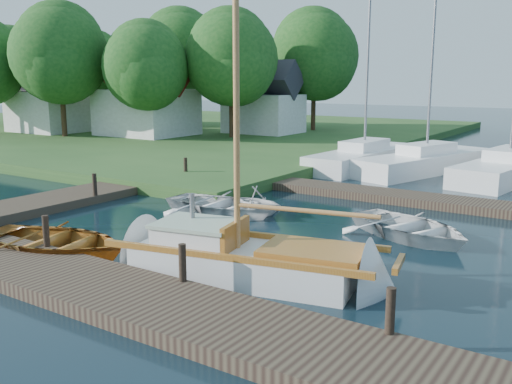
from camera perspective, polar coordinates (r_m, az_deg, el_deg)
The scene contains 28 objects.
ground at distance 16.90m, azimuth 0.00°, elevation -3.99°, with size 160.00×160.00×0.00m, color black.
near_dock at distance 12.55m, azimuth -15.59°, elevation -9.20°, with size 18.00×2.20×0.30m, color #30211A.
left_dock at distance 23.48m, azimuth -13.66°, elevation 0.41°, with size 2.20×18.00×0.30m, color #30211A.
far_dock at distance 21.69m, azimuth 14.06°, elevation -0.50°, with size 14.00×1.60×0.30m, color #30211A.
shore at distance 51.53m, azimuth -12.49°, elevation 6.35°, with size 50.00×40.00×0.50m, color #294D20.
mooring_post_1 at distance 15.25m, azimuth -20.26°, elevation -3.68°, with size 0.16×0.16×0.80m, color black.
mooring_post_2 at distance 12.02m, azimuth -7.36°, elevation -7.02°, with size 0.16×0.16×0.80m, color black.
mooring_post_3 at distance 9.83m, azimuth 13.29°, elevation -11.49°, with size 0.16×0.16×0.80m, color black.
mooring_post_4 at distance 21.34m, azimuth -15.83°, elevation 0.73°, with size 0.16×0.16×0.80m, color black.
mooring_post_5 at distance 24.82m, azimuth -7.06°, elevation 2.51°, with size 0.16×0.16×0.80m, color black.
sailboat at distance 12.99m, azimuth -0.38°, elevation -7.17°, with size 7.40×3.38×9.83m.
dinghy at distance 15.60m, azimuth -19.63°, elevation -4.29°, with size 3.06×4.29×0.89m, color #94511A.
tender_a at distance 19.02m, azimuth -3.51°, elevation -1.00°, with size 2.83×3.97×0.82m, color white.
tender_b at distance 18.98m, azimuth 0.18°, elevation -0.67°, with size 1.71×1.98×1.04m, color white.
tender_c at distance 16.75m, azimuth 15.13°, elevation -3.09°, with size 2.81×3.93×0.81m, color white.
marina_boat_0 at distance 29.54m, azimuth 10.77°, elevation 3.54°, with size 2.79×8.69×11.17m.
marina_boat_1 at distance 28.74m, azimuth 16.65°, elevation 3.02°, with size 4.61×9.03×9.51m.
marina_boat_2 at distance 28.01m, azimuth 23.98°, elevation 2.36°, with size 3.47×8.93×12.26m.
house_a at distance 41.47m, azimuth -10.91°, elevation 9.03°, with size 6.30×5.00×6.29m.
house_b at distance 46.21m, azimuth -19.85°, elevation 8.55°, with size 5.77×4.50×5.79m.
house_c at distance 42.42m, azimuth 0.78°, elevation 8.77°, with size 5.25×4.00×5.28m.
tree_1 at distance 41.84m, azimuth -18.99°, elevation 12.94°, with size 6.70×6.70×9.20m.
tree_2 at distance 38.66m, azimuth -10.94°, elevation 12.28°, with size 5.83×5.75×7.82m.
tree_3 at distance 39.14m, azimuth -2.44°, elevation 13.27°, with size 6.41×6.38×8.74m.
tree_4 at distance 47.28m, azimuth -7.57°, elevation 13.52°, with size 7.01×7.01×9.66m.
tree_5 at distance 51.53m, azimuth -15.91°, elevation 11.95°, with size 6.00×5.94×8.10m.
tree_6 at distance 53.92m, azimuth -23.47°, elevation 11.65°, with size 6.24×6.20×8.46m.
tree_7 at distance 44.89m, azimuth 5.89°, elevation 13.47°, with size 6.83×6.83×9.38m.
Camera 1 is at (9.05, -13.56, 4.46)m, focal length 40.00 mm.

